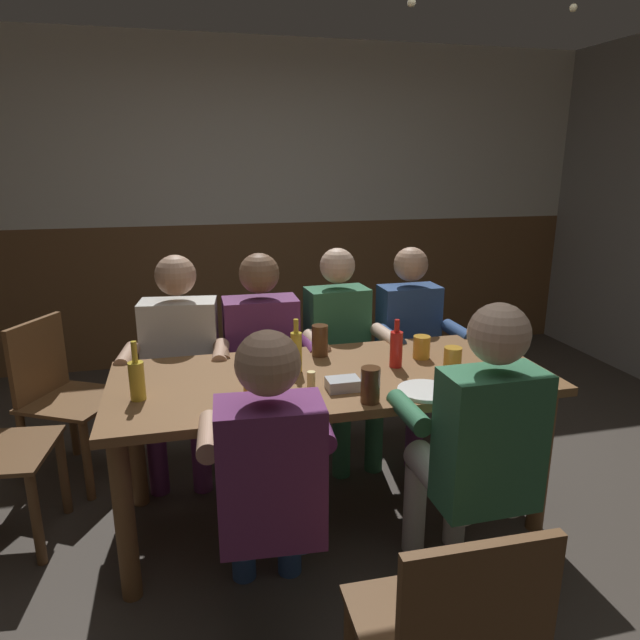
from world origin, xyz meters
name	(u,v)px	position (x,y,z in m)	size (l,w,h in m)	color
ground_plane	(339,534)	(0.00, 0.00, 0.00)	(6.89, 6.89, 0.00)	#423A33
back_wall_upper	(253,133)	(0.00, 2.63, 1.90)	(5.74, 0.12, 1.44)	beige
back_wall_wainscot	(258,291)	(0.00, 2.63, 0.59)	(5.74, 0.12, 1.18)	brown
dining_table	(331,394)	(0.00, 0.16, 0.65)	(2.00, 0.83, 0.75)	brown
person_0	(179,355)	(-0.68, 0.81, 0.67)	(0.58, 0.55, 1.21)	silver
person_1	(263,349)	(-0.23, 0.80, 0.67)	(0.56, 0.53, 1.20)	#6B2D66
person_2	(342,345)	(0.23, 0.79, 0.66)	(0.51, 0.54, 1.22)	#33724C
person_3	(414,341)	(0.67, 0.78, 0.65)	(0.50, 0.53, 1.20)	#2D4C84
person_4	(269,473)	(-0.39, -0.47, 0.65)	(0.51, 0.55, 1.19)	#6B2D66
person_5	(476,441)	(0.40, -0.47, 0.67)	(0.51, 0.54, 1.23)	#33724C
chair_empty_near_left	(61,394)	(-1.32, 0.89, 0.48)	(0.60, 0.60, 0.88)	brown
table_candle	(311,380)	(-0.13, 0.01, 0.79)	(0.04, 0.04, 0.08)	#F9E08C
condiment_caddy	(344,384)	(0.00, -0.03, 0.77)	(0.14, 0.10, 0.05)	#B2B7BC
plate_0	(425,391)	(0.33, -0.15, 0.75)	(0.24, 0.24, 0.01)	white
bottle_0	(137,379)	(-0.85, 0.07, 0.84)	(0.06, 0.06, 0.25)	gold
bottle_1	(296,351)	(-0.15, 0.23, 0.85)	(0.05, 0.05, 0.25)	gold
bottle_2	(396,348)	(0.32, 0.18, 0.84)	(0.06, 0.06, 0.23)	red
pint_glass_0	(252,381)	(-0.38, 0.03, 0.80)	(0.07, 0.07, 0.10)	gold
pint_glass_1	(453,359)	(0.56, 0.07, 0.80)	(0.08, 0.08, 0.11)	gold
pint_glass_2	(422,347)	(0.49, 0.26, 0.80)	(0.08, 0.08, 0.11)	gold
pint_glass_3	(512,374)	(0.73, -0.16, 0.80)	(0.08, 0.08, 0.11)	white
pint_glass_4	(320,341)	(0.01, 0.42, 0.83)	(0.08, 0.08, 0.16)	#4C2D19
pint_glass_5	(370,385)	(0.07, -0.18, 0.82)	(0.08, 0.08, 0.15)	#4C2D19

